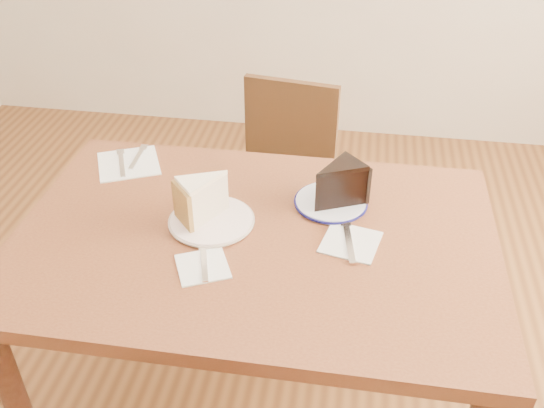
# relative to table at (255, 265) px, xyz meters

# --- Properties ---
(table) EXTENTS (1.20, 0.80, 0.75)m
(table) POSITION_rel_table_xyz_m (0.00, 0.00, 0.00)
(table) COLOR #492313
(table) RESTS_ON ground
(chair_far) EXTENTS (0.46, 0.46, 0.82)m
(chair_far) POSITION_rel_table_xyz_m (-0.03, 0.66, -0.19)
(chair_far) COLOR #311C0E
(chair_far) RESTS_ON ground
(plate_cream) EXTENTS (0.21, 0.21, 0.01)m
(plate_cream) POSITION_rel_table_xyz_m (-0.12, 0.03, 0.10)
(plate_cream) COLOR white
(plate_cream) RESTS_ON table
(plate_navy) EXTENTS (0.19, 0.19, 0.01)m
(plate_navy) POSITION_rel_table_xyz_m (0.18, 0.16, 0.10)
(plate_navy) COLOR white
(plate_navy) RESTS_ON table
(carrot_cake) EXTENTS (0.15, 0.15, 0.10)m
(carrot_cake) POSITION_rel_table_xyz_m (-0.13, 0.05, 0.16)
(carrot_cake) COLOR beige
(carrot_cake) RESTS_ON plate_cream
(chocolate_cake) EXTENTS (0.16, 0.16, 0.10)m
(chocolate_cake) POSITION_rel_table_xyz_m (0.19, 0.15, 0.16)
(chocolate_cake) COLOR black
(chocolate_cake) RESTS_ON plate_navy
(napkin_cream) EXTENTS (0.15, 0.15, 0.00)m
(napkin_cream) POSITION_rel_table_xyz_m (-0.10, -0.14, 0.10)
(napkin_cream) COLOR white
(napkin_cream) RESTS_ON table
(napkin_navy) EXTENTS (0.16, 0.16, 0.00)m
(napkin_navy) POSITION_rel_table_xyz_m (0.24, 0.00, 0.10)
(napkin_navy) COLOR white
(napkin_navy) RESTS_ON table
(napkin_spare) EXTENTS (0.23, 0.23, 0.00)m
(napkin_spare) POSITION_rel_table_xyz_m (-0.43, 0.27, 0.10)
(napkin_spare) COLOR white
(napkin_spare) RESTS_ON table
(fork_cream) EXTENTS (0.05, 0.14, 0.00)m
(fork_cream) POSITION_rel_table_xyz_m (-0.10, -0.13, 0.10)
(fork_cream) COLOR silver
(fork_cream) RESTS_ON napkin_cream
(knife_navy) EXTENTS (0.04, 0.17, 0.00)m
(knife_navy) POSITION_rel_table_xyz_m (0.23, 0.00, 0.10)
(knife_navy) COLOR silver
(knife_navy) RESTS_ON napkin_navy
(fork_spare) EXTENTS (0.02, 0.14, 0.00)m
(fork_spare) POSITION_rel_table_xyz_m (-0.41, 0.31, 0.10)
(fork_spare) COLOR silver
(fork_spare) RESTS_ON napkin_spare
(knife_spare) EXTENTS (0.08, 0.15, 0.00)m
(knife_spare) POSITION_rel_table_xyz_m (-0.45, 0.27, 0.10)
(knife_spare) COLOR white
(knife_spare) RESTS_ON napkin_spare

